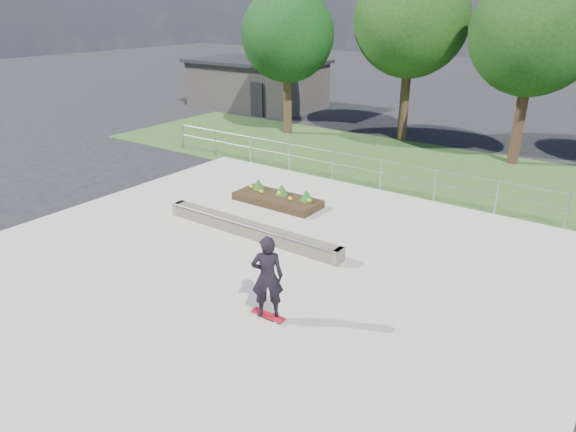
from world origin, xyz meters
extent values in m
plane|color=black|center=(0.00, 0.00, 0.00)|extent=(120.00, 120.00, 0.00)
cube|color=#2A491D|center=(0.00, 11.00, 0.01)|extent=(30.00, 8.00, 0.02)
cube|color=#A19E8F|center=(0.00, 0.00, 0.03)|extent=(15.00, 15.00, 0.06)
cylinder|color=gray|center=(-10.00, 7.50, 0.60)|extent=(0.06, 0.06, 1.20)
cylinder|color=gray|center=(-8.00, 7.50, 0.60)|extent=(0.06, 0.06, 1.20)
cylinder|color=#9A9CA2|center=(-6.00, 7.50, 0.60)|extent=(0.06, 0.06, 1.20)
cylinder|color=#919499|center=(-4.00, 7.50, 0.60)|extent=(0.06, 0.06, 1.20)
cylinder|color=gray|center=(-2.00, 7.50, 0.60)|extent=(0.06, 0.06, 1.20)
cylinder|color=#9A9CA2|center=(0.00, 7.50, 0.60)|extent=(0.06, 0.06, 1.20)
cylinder|color=gray|center=(2.00, 7.50, 0.60)|extent=(0.06, 0.06, 1.20)
cylinder|color=gray|center=(4.00, 7.50, 0.60)|extent=(0.06, 0.06, 1.20)
cylinder|color=gray|center=(6.00, 7.50, 0.60)|extent=(0.06, 0.06, 1.20)
cylinder|color=#9A9DA2|center=(0.00, 7.50, 1.15)|extent=(20.00, 0.04, 0.04)
cylinder|color=#94969C|center=(0.00, 7.50, 0.70)|extent=(20.00, 0.04, 0.04)
cube|color=#2E2B29|center=(-14.00, 18.00, 1.40)|extent=(8.00, 5.00, 2.80)
cube|color=black|center=(-14.00, 18.00, 2.90)|extent=(8.40, 5.40, 0.20)
cube|color=black|center=(-12.00, 15.45, 1.00)|extent=(0.90, 0.10, 2.00)
cylinder|color=#332314|center=(-8.00, 13.00, 1.46)|extent=(0.44, 0.44, 2.93)
sphere|color=black|center=(-8.00, 13.00, 4.88)|extent=(4.55, 4.55, 4.55)
cylinder|color=#301F13|center=(-2.50, 15.00, 1.69)|extent=(0.44, 0.44, 3.38)
sphere|color=black|center=(-2.50, 15.00, 5.62)|extent=(5.25, 5.25, 5.25)
cylinder|color=black|center=(3.00, 14.00, 1.57)|extent=(0.44, 0.44, 3.15)
sphere|color=black|center=(3.00, 14.00, 5.25)|extent=(4.90, 4.90, 4.90)
cube|color=brown|center=(-1.26, 1.69, 0.26)|extent=(6.00, 0.40, 0.40)
cylinder|color=gray|center=(-1.26, 1.49, 0.46)|extent=(6.00, 0.06, 0.06)
cube|color=#675C4C|center=(-4.16, 1.69, 0.26)|extent=(0.15, 0.42, 0.40)
cube|color=brown|center=(1.64, 1.69, 0.26)|extent=(0.15, 0.42, 0.40)
cube|color=black|center=(-2.20, 4.25, 0.18)|extent=(3.00, 1.20, 0.25)
sphere|color=gold|center=(-3.40, 4.35, 0.39)|extent=(0.14, 0.14, 0.14)
sphere|color=yellow|center=(-2.80, 4.15, 0.39)|extent=(0.14, 0.14, 0.14)
sphere|color=yellow|center=(-2.20, 4.35, 0.39)|extent=(0.14, 0.14, 0.14)
sphere|color=yellow|center=(-1.60, 4.15, 0.39)|extent=(0.14, 0.14, 0.14)
sphere|color=gold|center=(-1.00, 4.35, 0.39)|extent=(0.14, 0.14, 0.14)
cone|color=#1F4A15|center=(-3.20, 4.50, 0.49)|extent=(0.44, 0.44, 0.36)
cone|color=#1F4D16|center=(-2.20, 4.50, 0.49)|extent=(0.44, 0.44, 0.36)
cone|color=#154B16|center=(-1.20, 4.50, 0.49)|extent=(0.44, 0.44, 0.36)
cylinder|color=white|center=(1.43, -1.42, 0.09)|extent=(0.05, 0.03, 0.05)
cylinder|color=silver|center=(1.43, -1.24, 0.09)|extent=(0.05, 0.03, 0.05)
cylinder|color=white|center=(1.95, -1.42, 0.09)|extent=(0.05, 0.03, 0.05)
cylinder|color=silver|center=(1.95, -1.24, 0.09)|extent=(0.05, 0.03, 0.05)
cylinder|color=#9C9CA1|center=(1.43, -1.33, 0.11)|extent=(0.02, 0.18, 0.02)
cylinder|color=gray|center=(1.95, -1.33, 0.11)|extent=(0.02, 0.18, 0.02)
cube|color=maroon|center=(1.69, -1.33, 0.13)|extent=(0.80, 0.21, 0.02)
imported|color=black|center=(1.69, -1.33, 1.06)|extent=(0.80, 0.75, 1.83)
camera|label=1|loc=(7.41, -8.64, 6.23)|focal=32.00mm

